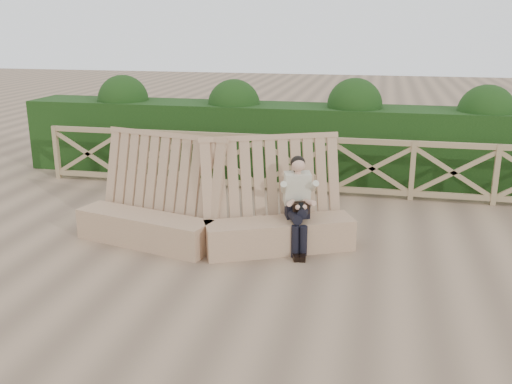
# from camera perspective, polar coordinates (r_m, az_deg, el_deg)

# --- Properties ---
(ground) EXTENTS (60.00, 60.00, 0.00)m
(ground) POSITION_cam_1_polar(r_m,az_deg,el_deg) (7.72, -0.13, -7.28)
(ground) COLOR brown
(ground) RESTS_ON ground
(bench) EXTENTS (4.12, 1.57, 1.58)m
(bench) POSITION_cam_1_polar(r_m,az_deg,el_deg) (8.27, -4.44, -2.72)
(bench) COLOR #9E795A
(bench) RESTS_ON ground
(woman) EXTENTS (0.48, 0.83, 1.34)m
(woman) POSITION_cam_1_polar(r_m,az_deg,el_deg) (8.04, 4.22, -0.80)
(woman) COLOR black
(woman) RESTS_ON ground
(guardrail) EXTENTS (10.10, 0.09, 1.10)m
(guardrail) POSITION_cam_1_polar(r_m,az_deg,el_deg) (10.82, 3.93, 2.78)
(guardrail) COLOR #947D56
(guardrail) RESTS_ON ground
(hedge) EXTENTS (12.00, 1.20, 1.50)m
(hedge) POSITION_cam_1_polar(r_m,az_deg,el_deg) (11.93, 4.83, 5.03)
(hedge) COLOR black
(hedge) RESTS_ON ground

